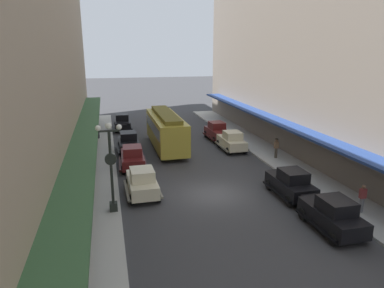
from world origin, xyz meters
TOP-DOWN VIEW (x-y plane):
  - ground_plane at (0.00, 0.00)m, footprint 200.00×200.00m
  - sidewalk_left at (-7.50, 0.00)m, footprint 3.00×60.00m
  - sidewalk_right at (7.50, 0.00)m, footprint 3.00×60.00m
  - building_row_right at (10.23, 0.00)m, footprint 4.30×60.00m
  - parked_car_0 at (4.63, 9.42)m, footprint 2.15×4.26m
  - parked_car_1 at (4.55, 13.53)m, footprint 2.29×4.31m
  - parked_car_2 at (-4.81, 20.61)m, footprint 2.17×4.27m
  - parked_car_3 at (-4.72, 6.46)m, footprint 2.24×4.30m
  - parked_car_4 at (4.61, -1.54)m, footprint 2.15×4.26m
  - parked_car_5 at (-4.53, 0.91)m, footprint 2.21×4.28m
  - parked_car_6 at (4.53, -5.98)m, footprint 2.16×4.27m
  - parked_car_7 at (-4.70, 11.06)m, footprint 2.18×4.27m
  - streetcar at (-1.19, 11.45)m, footprint 2.54×9.60m
  - lamp_post_with_clock at (-6.40, -1.26)m, footprint 1.42×0.44m
  - fire_hydrant at (6.35, 0.68)m, footprint 0.24×0.24m
  - pedestrian_0 at (-8.49, 18.75)m, footprint 0.36×0.28m
  - pedestrian_1 at (-8.08, -3.54)m, footprint 0.36×0.24m
  - pedestrian_2 at (7.27, -4.77)m, footprint 0.36×0.24m
  - pedestrian_3 at (-7.48, 16.49)m, footprint 0.36×0.24m
  - pedestrian_4 at (7.35, 5.89)m, footprint 0.36×0.28m

SIDE VIEW (x-z plane):
  - ground_plane at x=0.00m, z-range 0.00..0.00m
  - sidewalk_left at x=-7.50m, z-range 0.00..0.15m
  - sidewalk_right at x=7.50m, z-range 0.00..0.15m
  - fire_hydrant at x=6.35m, z-range 0.15..0.97m
  - parked_car_0 at x=4.63m, z-range 0.02..1.86m
  - parked_car_1 at x=4.55m, z-range 0.02..1.86m
  - parked_car_2 at x=-4.81m, z-range 0.02..1.86m
  - parked_car_3 at x=-4.72m, z-range 0.02..1.86m
  - parked_car_4 at x=4.61m, z-range 0.02..1.86m
  - parked_car_5 at x=-4.53m, z-range 0.02..1.86m
  - parked_car_6 at x=4.53m, z-range 0.02..1.86m
  - parked_car_7 at x=-4.70m, z-range 0.02..1.86m
  - pedestrian_1 at x=-8.08m, z-range 0.17..1.81m
  - pedestrian_2 at x=7.27m, z-range 0.17..1.81m
  - pedestrian_3 at x=-7.48m, z-range 0.17..1.81m
  - pedestrian_0 at x=-8.49m, z-range 0.18..1.85m
  - pedestrian_4 at x=7.35m, z-range 0.18..1.85m
  - streetcar at x=-1.19m, z-range 0.17..3.63m
  - lamp_post_with_clock at x=-6.40m, z-range 0.41..5.57m
  - building_row_right at x=10.23m, z-range 0.00..17.99m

